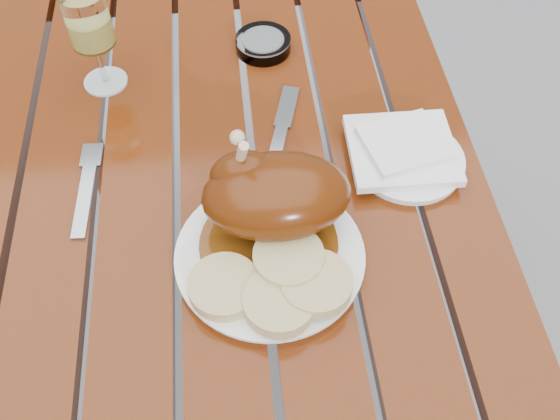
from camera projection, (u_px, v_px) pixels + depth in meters
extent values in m
plane|color=slate|center=(240.00, 356.00, 1.55)|extent=(60.00, 60.00, 0.00)
cube|color=#6D2B0C|center=(230.00, 279.00, 1.25)|extent=(0.80, 1.20, 0.75)
cylinder|color=white|center=(270.00, 257.00, 0.83)|extent=(0.29, 0.29, 0.02)
cylinder|color=#60310B|center=(269.00, 243.00, 0.83)|extent=(0.19, 0.19, 0.00)
ellipsoid|color=#602507|center=(277.00, 196.00, 0.82)|extent=(0.20, 0.13, 0.10)
ellipsoid|color=#602507|center=(244.00, 176.00, 0.82)|extent=(0.09, 0.06, 0.08)
cylinder|color=#C6B28C|center=(239.00, 163.00, 0.80)|extent=(0.03, 0.04, 0.10)
cylinder|color=tan|center=(224.00, 287.00, 0.79)|extent=(0.09, 0.09, 0.02)
cylinder|color=tan|center=(279.00, 302.00, 0.77)|extent=(0.09, 0.09, 0.02)
cylinder|color=tan|center=(316.00, 283.00, 0.78)|extent=(0.09, 0.09, 0.02)
cylinder|color=tan|center=(289.00, 258.00, 0.80)|extent=(0.09, 0.09, 0.02)
cylinder|color=#EBDF6A|center=(94.00, 41.00, 0.98)|extent=(0.07, 0.07, 0.17)
cylinder|color=white|center=(408.00, 160.00, 0.94)|extent=(0.19, 0.19, 0.01)
cube|color=white|center=(402.00, 150.00, 0.93)|extent=(0.16, 0.15, 0.01)
cylinder|color=#B2B7BC|center=(263.00, 44.00, 1.09)|extent=(0.11, 0.11, 0.02)
cube|color=gray|center=(86.00, 193.00, 0.91)|extent=(0.03, 0.16, 0.01)
cube|color=gray|center=(277.00, 149.00, 0.96)|extent=(0.08, 0.20, 0.01)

